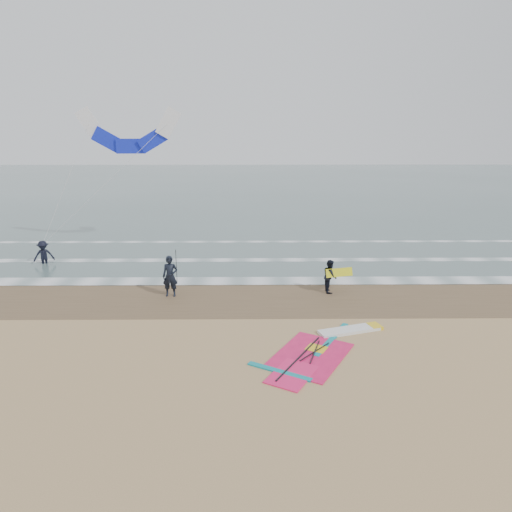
{
  "coord_description": "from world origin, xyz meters",
  "views": [
    {
      "loc": [
        -0.38,
        -13.35,
        7.26
      ],
      "look_at": [
        -0.2,
        5.0,
        2.2
      ],
      "focal_mm": 32.0,
      "sensor_mm": 36.0,
      "label": 1
    }
  ],
  "objects_px": {
    "person_standing": "(170,276)",
    "windsurf_rig": "(323,348)",
    "person_walking": "(330,276)",
    "surf_kite": "(130,135)",
    "person_wading": "(43,250)"
  },
  "relations": [
    {
      "from": "person_standing",
      "to": "windsurf_rig",
      "type": "bearing_deg",
      "value": -40.96
    },
    {
      "from": "windsurf_rig",
      "to": "person_walking",
      "type": "distance_m",
      "value": 5.95
    },
    {
      "from": "surf_kite",
      "to": "person_wading",
      "type": "bearing_deg",
      "value": -137.62
    },
    {
      "from": "person_wading",
      "to": "surf_kite",
      "type": "xyz_separation_m",
      "value": [
        4.27,
        3.9,
        6.17
      ]
    },
    {
      "from": "person_walking",
      "to": "surf_kite",
      "type": "height_order",
      "value": "surf_kite"
    },
    {
      "from": "windsurf_rig",
      "to": "person_standing",
      "type": "distance_m",
      "value": 8.13
    },
    {
      "from": "windsurf_rig",
      "to": "surf_kite",
      "type": "bearing_deg",
      "value": 124.32
    },
    {
      "from": "person_standing",
      "to": "surf_kite",
      "type": "distance_m",
      "value": 11.54
    },
    {
      "from": "windsurf_rig",
      "to": "person_standing",
      "type": "bearing_deg",
      "value": 139.02
    },
    {
      "from": "person_standing",
      "to": "person_walking",
      "type": "distance_m",
      "value": 7.3
    },
    {
      "from": "person_walking",
      "to": "person_wading",
      "type": "distance_m",
      "value": 15.98
    },
    {
      "from": "surf_kite",
      "to": "windsurf_rig",
      "type": "bearing_deg",
      "value": -55.68
    },
    {
      "from": "windsurf_rig",
      "to": "surf_kite",
      "type": "distance_m",
      "value": 18.76
    },
    {
      "from": "windsurf_rig",
      "to": "person_standing",
      "type": "relative_size",
      "value": 2.72
    },
    {
      "from": "person_walking",
      "to": "surf_kite",
      "type": "distance_m",
      "value": 15.29
    }
  ]
}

